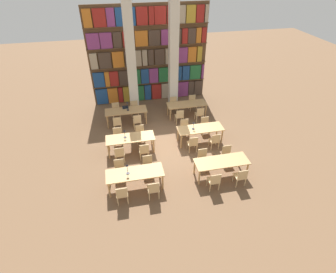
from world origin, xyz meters
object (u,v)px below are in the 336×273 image
chair_5 (203,158)px  chair_15 (205,125)px  chair_13 (185,127)px  chair_21 (174,104)px  desk_lamp_3 (127,105)px  chair_8 (120,154)px  chair_10 (144,151)px  chair_9 (118,136)px  reading_table_2 (130,139)px  chair_4 (214,181)px  chair_11 (140,133)px  chair_7 (227,155)px  chair_17 (116,110)px  pillar_left (131,60)px  chair_12 (193,143)px  reading_table_0 (135,174)px  chair_22 (200,114)px  reading_table_1 (221,163)px  desk_lamp_2 (194,124)px  reading_table_4 (126,112)px  desk_lamp_1 (125,132)px  chair_14 (215,140)px  chair_1 (120,169)px  chair_0 (122,194)px  reading_table_3 (200,130)px  laptop (125,108)px  chair_3 (148,165)px  desk_lamp_0 (127,167)px  chair_16 (117,123)px  chair_19 (134,108)px  reading_table_5 (187,105)px  chair_18 (137,121)px  chair_20 (179,116)px  chair_6 (241,176)px  chair_23 (192,102)px

chair_5 → chair_15: size_ratio=1.00×
chair_13 → chair_21: size_ratio=1.00×
desk_lamp_3 → chair_21: bearing=15.4°
chair_8 → chair_10: 1.07m
chair_9 → reading_table_2: bearing=128.7°
chair_4 → chair_11: bearing=122.3°
chair_4 → chair_7: (1.09, 1.37, 0.00)m
chair_15 → chair_17: (-4.34, 2.47, 0.00)m
pillar_left → chair_12: bearing=-63.4°
pillar_left → chair_15: 5.11m
reading_table_0 → chair_22: size_ratio=2.53×
reading_table_1 → reading_table_2: (-3.44, 2.40, 0.00)m
chair_11 → desk_lamp_2: size_ratio=2.19×
chair_17 → reading_table_4: bearing=127.1°
desk_lamp_2 → chair_17: 4.74m
desk_lamp_1 → chair_14: 4.16m
chair_1 → chair_11: same height
chair_0 → chair_21: same height
reading_table_2 → chair_12: chair_12 is taller
reading_table_3 → reading_table_1: bearing=-87.6°
laptop → chair_3: bearing=97.1°
desk_lamp_1 → chair_15: 4.16m
desk_lamp_0 → chair_21: bearing=61.2°
chair_8 → reading_table_3: bearing=11.0°
chair_16 → chair_19: 1.71m
desk_lamp_0 → laptop: (0.30, 5.07, -0.27)m
desk_lamp_1 → desk_lamp_2: 3.21m
chair_15 → chair_9: bearing=0.9°
reading_table_1 → chair_5: chair_5 is taller
chair_0 → chair_1: same height
reading_table_0 → chair_12: 3.31m
pillar_left → chair_14: size_ratio=6.95×
chair_0 → desk_lamp_1: desk_lamp_1 is taller
reading_table_3 → desk_lamp_3: desk_lamp_3 is taller
reading_table_5 → chair_21: bearing=130.8°
desk_lamp_0 → reading_table_5: 6.12m
chair_8 → laptop: laptop is taller
chair_18 → chair_4: bearing=-64.1°
desk_lamp_1 → chair_14: bearing=-9.3°
chair_0 → chair_14: 5.05m
chair_9 → chair_20: bearing=-160.3°
desk_lamp_3 → chair_21: (2.65, 0.73, -0.65)m
desk_lamp_1 → reading_table_3: 3.58m
reading_table_1 → chair_6: 0.91m
desk_lamp_2 → chair_4: bearing=-91.5°
chair_0 → chair_8: same height
chair_8 → reading_table_4: size_ratio=0.39×
chair_11 → chair_18: bearing=-89.4°
chair_23 → chair_11: bearing=37.2°
chair_6 → chair_21: (-1.22, 6.33, 0.00)m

